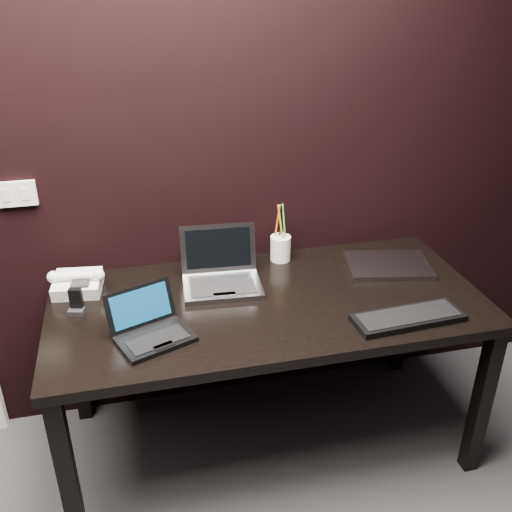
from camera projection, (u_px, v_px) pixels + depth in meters
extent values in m
plane|color=black|center=(172.00, 138.00, 2.28)|extent=(4.00, 0.00, 4.00)
cube|color=silver|center=(16.00, 194.00, 2.23)|extent=(0.15, 0.02, 0.10)
cube|color=silver|center=(7.00, 195.00, 2.21)|extent=(0.03, 0.01, 0.05)
cube|color=silver|center=(26.00, 194.00, 2.22)|extent=(0.03, 0.01, 0.05)
cube|color=black|center=(268.00, 303.00, 2.26)|extent=(1.70, 0.80, 0.04)
cube|color=black|center=(67.00, 476.00, 1.96)|extent=(0.06, 0.06, 0.70)
cube|color=black|center=(481.00, 402.00, 2.29)|extent=(0.06, 0.06, 0.70)
cube|color=black|center=(76.00, 355.00, 2.57)|extent=(0.06, 0.06, 0.70)
cube|color=black|center=(402.00, 311.00, 2.90)|extent=(0.06, 0.06, 0.70)
cube|color=black|center=(155.00, 339.00, 1.99)|extent=(0.30, 0.25, 0.02)
cube|color=black|center=(158.00, 339.00, 1.97)|extent=(0.23, 0.16, 0.00)
cube|color=black|center=(164.00, 346.00, 1.94)|extent=(0.08, 0.05, 0.00)
cube|color=black|center=(140.00, 306.00, 2.04)|extent=(0.25, 0.14, 0.14)
cube|color=#0A324D|center=(141.00, 306.00, 2.03)|extent=(0.22, 0.12, 0.12)
cube|color=gray|center=(222.00, 287.00, 2.32)|extent=(0.33, 0.25, 0.02)
cube|color=black|center=(223.00, 287.00, 2.29)|extent=(0.27, 0.14, 0.00)
cube|color=gray|center=(225.00, 295.00, 2.23)|extent=(0.09, 0.04, 0.00)
cube|color=gray|center=(218.00, 248.00, 2.39)|extent=(0.32, 0.08, 0.20)
cube|color=black|center=(218.00, 248.00, 2.38)|extent=(0.27, 0.06, 0.16)
cube|color=black|center=(408.00, 318.00, 2.11)|extent=(0.43, 0.17, 0.02)
cube|color=black|center=(409.00, 315.00, 2.10)|extent=(0.39, 0.14, 0.00)
cube|color=gray|center=(388.00, 265.00, 2.48)|extent=(0.40, 0.32, 0.02)
cube|color=silver|center=(78.00, 285.00, 2.29)|extent=(0.20, 0.19, 0.08)
cylinder|color=silver|center=(76.00, 276.00, 2.26)|extent=(0.18, 0.06, 0.04)
sphere|color=silver|center=(53.00, 277.00, 2.25)|extent=(0.06, 0.06, 0.05)
sphere|color=white|center=(98.00, 275.00, 2.27)|extent=(0.06, 0.06, 0.05)
cube|color=black|center=(80.00, 283.00, 2.24)|extent=(0.08, 0.06, 0.01)
cube|color=black|center=(76.00, 300.00, 2.15)|extent=(0.05, 0.03, 0.10)
cube|color=black|center=(77.00, 312.00, 2.15)|extent=(0.07, 0.05, 0.02)
cylinder|color=silver|center=(280.00, 248.00, 2.53)|extent=(0.10, 0.10, 0.11)
cylinder|color=#C66112|center=(277.00, 222.00, 2.48)|extent=(0.02, 0.03, 0.17)
cylinder|color=#278F45|center=(284.00, 223.00, 2.47)|extent=(0.02, 0.03, 0.17)
cylinder|color=black|center=(281.00, 221.00, 2.49)|extent=(0.01, 0.02, 0.17)
cylinder|color=#C16D12|center=(281.00, 224.00, 2.46)|extent=(0.03, 0.04, 0.17)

